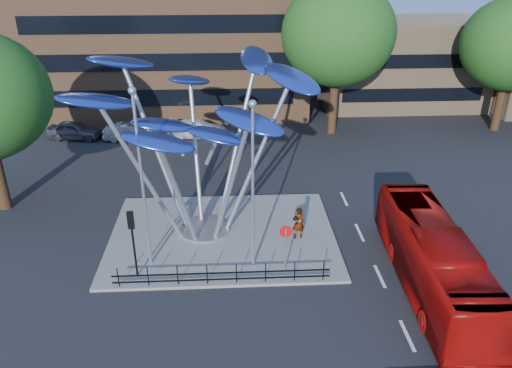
{
  "coord_description": "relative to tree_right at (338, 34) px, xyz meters",
  "views": [
    {
      "loc": [
        -0.45,
        -17.12,
        14.29
      ],
      "look_at": [
        0.7,
        4.0,
        4.07
      ],
      "focal_mm": 35.0,
      "sensor_mm": 36.0,
      "label": 1
    }
  ],
  "objects": [
    {
      "name": "ground",
      "position": [
        -8.0,
        -22.0,
        -8.04
      ],
      "size": [
        120.0,
        120.0,
        0.0
      ],
      "primitive_type": "plane",
      "color": "black",
      "rests_on": "ground"
    },
    {
      "name": "traffic_island",
      "position": [
        -9.0,
        -16.0,
        -7.96
      ],
      "size": [
        12.0,
        9.0,
        0.15
      ],
      "primitive_type": "cube",
      "color": "slate",
      "rests_on": "ground"
    },
    {
      "name": "low_building_near",
      "position": [
        8.0,
        8.0,
        -4.04
      ],
      "size": [
        15.0,
        8.0,
        8.0
      ],
      "primitive_type": "cube",
      "color": "tan",
      "rests_on": "ground"
    },
    {
      "name": "tree_right",
      "position": [
        0.0,
        0.0,
        0.0
      ],
      "size": [
        8.8,
        8.8,
        12.11
      ],
      "color": "black",
      "rests_on": "ground"
    },
    {
      "name": "tree_far",
      "position": [
        14.0,
        0.0,
        -0.93
      ],
      "size": [
        8.0,
        8.0,
        10.81
      ],
      "color": "black",
      "rests_on": "ground"
    },
    {
      "name": "leaf_sculpture",
      "position": [
        -10.07,
        -15.32,
        -1.16
      ],
      "size": [
        12.72,
        9.54,
        9.51
      ],
      "color": "#9EA0A5",
      "rests_on": "traffic_island"
    },
    {
      "name": "street_lamp_left",
      "position": [
        -12.5,
        -18.5,
        -2.68
      ],
      "size": [
        0.36,
        0.36,
        8.8
      ],
      "color": "#9EA0A5",
      "rests_on": "traffic_island"
    },
    {
      "name": "street_lamp_right",
      "position": [
        -7.5,
        -19.0,
        -2.94
      ],
      "size": [
        0.36,
        0.36,
        8.3
      ],
      "color": "#9EA0A5",
      "rests_on": "traffic_island"
    },
    {
      "name": "traffic_light_island",
      "position": [
        -13.0,
        -19.5,
        -5.42
      ],
      "size": [
        0.28,
        0.18,
        3.42
      ],
      "color": "black",
      "rests_on": "traffic_island"
    },
    {
      "name": "no_entry_sign_island",
      "position": [
        -6.0,
        -19.48,
        -6.22
      ],
      "size": [
        0.6,
        0.1,
        2.45
      ],
      "color": "#9EA0A5",
      "rests_on": "traffic_island"
    },
    {
      "name": "pedestrian_railing_front",
      "position": [
        -9.0,
        -20.3,
        -7.48
      ],
      "size": [
        10.0,
        0.06,
        1.0
      ],
      "color": "black",
      "rests_on": "traffic_island"
    },
    {
      "name": "red_bus",
      "position": [
        0.5,
        -20.9,
        -6.52
      ],
      "size": [
        3.02,
        11.01,
        3.04
      ],
      "primitive_type": "imported",
      "rotation": [
        0.0,
        0.0,
        -0.04
      ],
      "color": "#A60A07",
      "rests_on": "ground"
    },
    {
      "name": "pedestrian",
      "position": [
        -5.0,
        -16.59,
        -6.99
      ],
      "size": [
        0.73,
        0.56,
        1.8
      ],
      "primitive_type": "imported",
      "rotation": [
        0.0,
        0.0,
        3.36
      ],
      "color": "gray",
      "rests_on": "traffic_island"
    },
    {
      "name": "parked_car_left",
      "position": [
        -21.0,
        -0.36,
        -7.3
      ],
      "size": [
        4.52,
        2.35,
        1.47
      ],
      "primitive_type": "imported",
      "rotation": [
        0.0,
        0.0,
        1.42
      ],
      "color": "#44464C",
      "rests_on": "ground"
    },
    {
      "name": "parked_car_mid",
      "position": [
        -16.5,
        -0.75,
        -7.35
      ],
      "size": [
        4.24,
        1.67,
        1.37
      ],
      "primitive_type": "imported",
      "rotation": [
        0.0,
        0.0,
        1.62
      ],
      "color": "#95989C",
      "rests_on": "ground"
    },
    {
      "name": "parked_car_right",
      "position": [
        -11.1,
        -0.43,
        -7.33
      ],
      "size": [
        4.97,
        2.25,
        1.41
      ],
      "primitive_type": "imported",
      "rotation": [
        0.0,
        0.0,
        1.52
      ],
      "color": "silver",
      "rests_on": "ground"
    }
  ]
}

